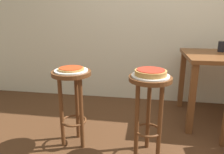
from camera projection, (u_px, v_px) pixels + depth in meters
name	position (u px, v px, depth m)	size (l,w,h in m)	color
stool_foreground	(149.00, 100.00, 1.74)	(0.34, 0.34, 0.70)	#5B3319
serving_plate_foreground	(150.00, 76.00, 1.69)	(0.30, 0.30, 0.01)	silver
pizza_foreground	(151.00, 72.00, 1.68)	(0.25, 0.25, 0.05)	#B78442
stool_middle	(72.00, 93.00, 1.91)	(0.34, 0.34, 0.70)	#5B3319
serving_plate_middle	(71.00, 70.00, 1.85)	(0.29, 0.29, 0.01)	silver
pizza_middle	(71.00, 69.00, 1.85)	(0.23, 0.23, 0.02)	#B78442
cup_far_edge	(222.00, 46.00, 2.44)	(0.08, 0.08, 0.12)	black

